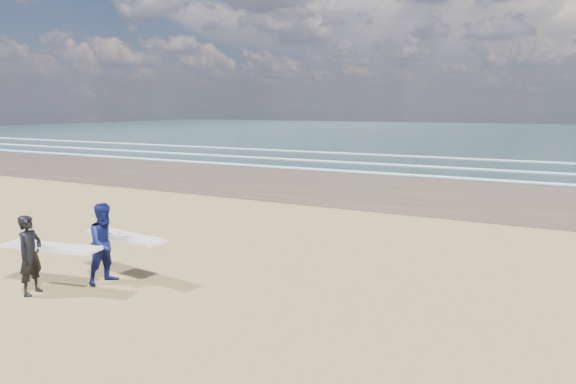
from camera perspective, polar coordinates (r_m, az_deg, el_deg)
The scene contains 2 objects.
surfer_near at distance 11.99m, azimuth -26.42°, elevation -6.16°, with size 2.26×1.17×1.69m.
surfer_far at distance 12.10m, azimuth -19.43°, elevation -5.33°, with size 2.24×1.22×1.80m.
Camera 1 is at (9.93, -6.06, 3.89)m, focal length 32.00 mm.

